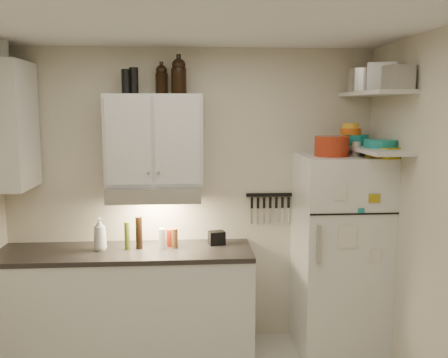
{
  "coord_description": "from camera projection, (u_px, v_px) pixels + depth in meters",
  "views": [
    {
      "loc": [
        -0.02,
        -2.85,
        2.09
      ],
      "look_at": [
        0.25,
        0.9,
        1.55
      ],
      "focal_mm": 40.0,
      "sensor_mm": 36.0,
      "label": 1
    }
  ],
  "objects": [
    {
      "name": "ceiling",
      "position": [
        190.0,
        12.0,
        2.74
      ],
      "size": [
        3.2,
        3.0,
        0.02
      ],
      "primitive_type": "cube",
      "color": "white",
      "rests_on": "ground"
    },
    {
      "name": "back_wall",
      "position": [
        191.0,
        198.0,
        4.42
      ],
      "size": [
        3.2,
        0.02,
        2.6
      ],
      "primitive_type": "cube",
      "color": "beige",
      "rests_on": "ground"
    },
    {
      "name": "base_cabinet",
      "position": [
        127.0,
        305.0,
        4.19
      ],
      "size": [
        2.1,
        0.6,
        0.88
      ],
      "primitive_type": "cube",
      "color": "silver",
      "rests_on": "floor"
    },
    {
      "name": "countertop",
      "position": [
        125.0,
        252.0,
        4.13
      ],
      "size": [
        2.1,
        0.62,
        0.04
      ],
      "primitive_type": "cube",
      "color": "black",
      "rests_on": "base_cabinet"
    },
    {
      "name": "upper_cabinet",
      "position": [
        154.0,
        140.0,
        4.15
      ],
      "size": [
        0.8,
        0.33,
        0.75
      ],
      "primitive_type": "cube",
      "color": "silver",
      "rests_on": "back_wall"
    },
    {
      "name": "side_cabinet",
      "position": [
        8.0,
        125.0,
        3.92
      ],
      "size": [
        0.33,
        0.55,
        1.0
      ],
      "primitive_type": "cube",
      "color": "silver",
      "rests_on": "left_wall"
    },
    {
      "name": "range_hood",
      "position": [
        155.0,
        192.0,
        4.15
      ],
      "size": [
        0.76,
        0.46,
        0.12
      ],
      "primitive_type": "cube",
      "color": "silver",
      "rests_on": "back_wall"
    },
    {
      "name": "fridge",
      "position": [
        339.0,
        255.0,
        4.22
      ],
      "size": [
        0.7,
        0.68,
        1.7
      ],
      "primitive_type": "cube",
      "color": "white",
      "rests_on": "floor"
    },
    {
      "name": "shelf_hi",
      "position": [
        375.0,
        93.0,
        3.91
      ],
      "size": [
        0.3,
        0.95,
        0.03
      ],
      "primitive_type": "cube",
      "color": "silver",
      "rests_on": "right_wall"
    },
    {
      "name": "shelf_lo",
      "position": [
        373.0,
        149.0,
        3.98
      ],
      "size": [
        0.3,
        0.95,
        0.03
      ],
      "primitive_type": "cube",
      "color": "silver",
      "rests_on": "right_wall"
    },
    {
      "name": "knife_strip",
      "position": [
        270.0,
        195.0,
        4.44
      ],
      "size": [
        0.42,
        0.02,
        0.03
      ],
      "primitive_type": "cube",
      "color": "black",
      "rests_on": "back_wall"
    },
    {
      "name": "dutch_oven",
      "position": [
        332.0,
        146.0,
        4.02
      ],
      "size": [
        0.3,
        0.3,
        0.16
      ],
      "primitive_type": "cylinder",
      "rotation": [
        0.0,
        0.0,
        -0.08
      ],
      "color": "maroon",
      "rests_on": "fridge"
    },
    {
      "name": "book_stack",
      "position": [
        386.0,
        153.0,
        3.89
      ],
      "size": [
        0.28,
        0.31,
        0.08
      ],
      "primitive_type": "cube",
      "rotation": [
        0.0,
        0.0,
        0.4
      ],
      "color": "#AD9715",
      "rests_on": "fridge"
    },
    {
      "name": "spice_jar",
      "position": [
        356.0,
        149.0,
        4.06
      ],
      "size": [
        0.08,
        0.08,
        0.11
      ],
      "primitive_type": "cylinder",
      "rotation": [
        0.0,
        0.0,
        -0.13
      ],
      "color": "silver",
      "rests_on": "fridge"
    },
    {
      "name": "stock_pot",
      "position": [
        364.0,
        81.0,
        4.17
      ],
      "size": [
        0.36,
        0.36,
        0.2
      ],
      "primitive_type": "cylinder",
      "rotation": [
        0.0,
        0.0,
        0.39
      ],
      "color": "silver",
      "rests_on": "shelf_hi"
    },
    {
      "name": "tin_a",
      "position": [
        382.0,
        77.0,
        3.8
      ],
      "size": [
        0.27,
        0.26,
        0.21
      ],
      "primitive_type": "cube",
      "rotation": [
        0.0,
        0.0,
        -0.41
      ],
      "color": "#AAAAAD",
      "rests_on": "shelf_hi"
    },
    {
      "name": "tin_b",
      "position": [
        398.0,
        78.0,
        3.55
      ],
      "size": [
        0.19,
        0.19,
        0.17
      ],
      "primitive_type": "cube",
      "rotation": [
        0.0,
        0.0,
        0.09
      ],
      "color": "#AAAAAD",
      "rests_on": "shelf_hi"
    },
    {
      "name": "bowl_teal",
      "position": [
        356.0,
        140.0,
        4.23
      ],
      "size": [
        0.22,
        0.22,
        0.09
      ],
      "primitive_type": "cylinder",
      "color": "teal",
      "rests_on": "shelf_lo"
    },
    {
      "name": "bowl_orange",
      "position": [
        350.0,
        131.0,
        4.21
      ],
      "size": [
        0.18,
        0.18,
        0.05
      ],
      "primitive_type": "cylinder",
      "color": "#D65B14",
      "rests_on": "bowl_teal"
    },
    {
      "name": "bowl_yellow",
      "position": [
        351.0,
        126.0,
        4.21
      ],
      "size": [
        0.14,
        0.14,
        0.04
      ],
      "primitive_type": "cylinder",
      "color": "yellow",
      "rests_on": "bowl_orange"
    },
    {
      "name": "plates",
      "position": [
        381.0,
        144.0,
        3.93
      ],
      "size": [
        0.32,
        0.32,
        0.07
      ],
      "primitive_type": "cylinder",
      "rotation": [
        0.0,
        0.0,
        0.26
      ],
      "color": "teal",
      "rests_on": "shelf_lo"
    },
    {
      "name": "growler_a",
      "position": [
        162.0,
        79.0,
        4.14
      ],
      "size": [
        0.13,
        0.13,
        0.25
      ],
      "primitive_type": null,
      "rotation": [
        0.0,
        0.0,
        -0.29
      ],
      "color": "black",
      "rests_on": "upper_cabinet"
    },
    {
      "name": "growler_b",
      "position": [
        179.0,
        76.0,
        4.1
      ],
      "size": [
        0.15,
        0.15,
        0.3
      ],
      "primitive_type": null,
      "rotation": [
        0.0,
        0.0,
        -0.22
      ],
      "color": "black",
      "rests_on": "upper_cabinet"
    },
    {
      "name": "thermos_a",
      "position": [
        134.0,
        81.0,
        4.08
      ],
      "size": [
        0.09,
        0.09,
        0.21
      ],
      "primitive_type": "cylinder",
      "rotation": [
        0.0,
        0.0,
        -0.27
      ],
      "color": "black",
      "rests_on": "upper_cabinet"
    },
    {
      "name": "thermos_b",
      "position": [
        126.0,
        82.0,
        4.05
      ],
      "size": [
        0.08,
        0.08,
        0.2
      ],
      "primitive_type": "cylinder",
      "rotation": [
        0.0,
        0.0,
        -0.25
      ],
      "color": "black",
      "rests_on": "upper_cabinet"
    },
    {
      "name": "side_jar",
      "position": [
        0.0,
        49.0,
        3.81
      ],
      "size": [
        0.13,
        0.13,
        0.17
      ],
      "primitive_type": "cylinder",
      "rotation": [
        0.0,
        0.0,
        -0.06
      ],
      "color": "silver",
      "rests_on": "side_cabinet"
    },
    {
      "name": "soap_bottle",
      "position": [
        100.0,
        232.0,
        4.11
      ],
      "size": [
        0.15,
        0.15,
        0.31
      ],
      "primitive_type": "imported",
      "rotation": [
        0.0,
        0.0,
        -0.26
      ],
      "color": "silver",
      "rests_on": "countertop"
    },
    {
      "name": "pepper_mill",
      "position": [
        175.0,
        238.0,
        4.18
      ],
      "size": [
        0.06,
        0.06,
        0.17
      ],
      "primitive_type": "cylinder",
      "rotation": [
        0.0,
        0.0,
        0.11
      ],
      "color": "brown",
      "rests_on": "countertop"
    },
    {
      "name": "oil_bottle",
      "position": [
        127.0,
        236.0,
        4.13
      ],
      "size": [
        0.05,
        0.05,
        0.23
      ],
      "primitive_type": "cylinder",
      "rotation": [
        0.0,
        0.0,
        -0.18
      ],
      "color": "#506018",
      "rests_on": "countertop"
    },
    {
      "name": "vinegar_bottle",
      "position": [
        139.0,
        233.0,
        4.15
      ],
      "size": [
        0.07,
        0.07,
        0.27
      ],
      "primitive_type": "cylinder",
      "rotation": [
        0.0,
        0.0,
        -0.27
      ],
      "color": "black",
      "rests_on": "countertop"
    },
    {
      "name": "clear_bottle",
      "position": [
        162.0,
        238.0,
        4.17
      ],
      "size": [
        0.07,
        0.07,
        0.17
      ],
      "primitive_type": "cylinder",
      "rotation": [
        0.0,
        0.0,
        0.24
      ],
      "color": "silver",
      "rests_on": "countertop"
    },
    {
      "name": "red_jar",
      "position": [
        170.0,
        238.0,
        4.24
      ],
      "size": [
        0.1,
        0.1,
        0.15
      ],
      "primitive_type": "cylinder",
      "rotation": [
        0.0,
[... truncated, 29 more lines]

